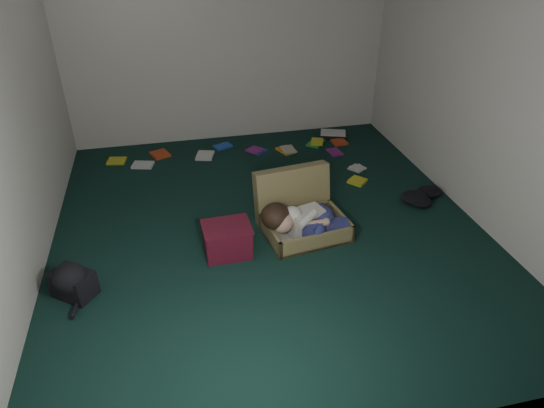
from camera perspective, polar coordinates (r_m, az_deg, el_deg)
name	(u,v)px	position (r m, az deg, el deg)	size (l,w,h in m)	color
floor	(269,227)	(4.68, -0.41, -2.73)	(4.50, 4.50, 0.00)	black
wall_back	(228,37)	(6.23, -5.21, 19.00)	(4.50, 4.50, 0.00)	silver
wall_front	(379,262)	(2.19, 12.45, -6.67)	(4.50, 4.50, 0.00)	silver
wall_left	(7,116)	(4.17, -28.76, 9.03)	(4.50, 4.50, 0.00)	silver
wall_right	(484,80)	(4.91, 23.65, 13.19)	(4.50, 4.50, 0.00)	silver
suitcase	(300,213)	(4.59, 3.30, -1.03)	(0.84, 0.82, 0.55)	olive
person	(303,220)	(4.41, 3.68, -1.89)	(0.82, 0.40, 0.34)	silver
maroon_bin	(227,240)	(4.27, -5.29, -4.18)	(0.43, 0.34, 0.29)	#531121
backpack	(73,283)	(4.15, -22.34, -8.60)	(0.39, 0.31, 0.24)	black
clothing_pile	(425,196)	(5.29, 17.60, 0.92)	(0.42, 0.35, 0.13)	black
paper_tray	(333,134)	(6.65, 7.19, 8.14)	(0.44, 0.38, 0.05)	black
book_scatter	(258,156)	(6.04, -1.66, 5.73)	(3.05, 1.51, 0.02)	yellow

